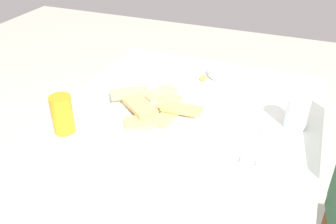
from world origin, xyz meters
TOP-DOWN VIEW (x-y plane):
  - dining_table at (0.00, 0.00)m, footprint 1.06×0.86m
  - pide_platter at (-0.04, -0.11)m, footprint 0.33×0.34m
  - salad_plate_greens at (-0.38, 0.05)m, footprint 0.24×0.24m
  - soda_can at (0.16, -0.32)m, footprint 0.09×0.09m
  - drinking_glass at (-0.13, 0.34)m, footprint 0.07×0.07m
  - paper_napkin at (0.02, 0.25)m, footprint 0.19×0.19m
  - fork at (0.02, 0.23)m, footprint 0.19×0.02m
  - spoon at (0.02, 0.26)m, footprint 0.19×0.03m

SIDE VIEW (x-z plane):
  - dining_table at x=0.00m, z-range 0.27..0.98m
  - paper_napkin at x=0.02m, z-range 0.70..0.71m
  - fork at x=0.02m, z-range 0.71..0.71m
  - spoon at x=0.02m, z-range 0.71..0.71m
  - pide_platter at x=-0.04m, z-range 0.70..0.74m
  - salad_plate_greens at x=-0.38m, z-range 0.69..0.75m
  - drinking_glass at x=-0.13m, z-range 0.70..0.80m
  - soda_can at x=0.16m, z-range 0.70..0.83m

